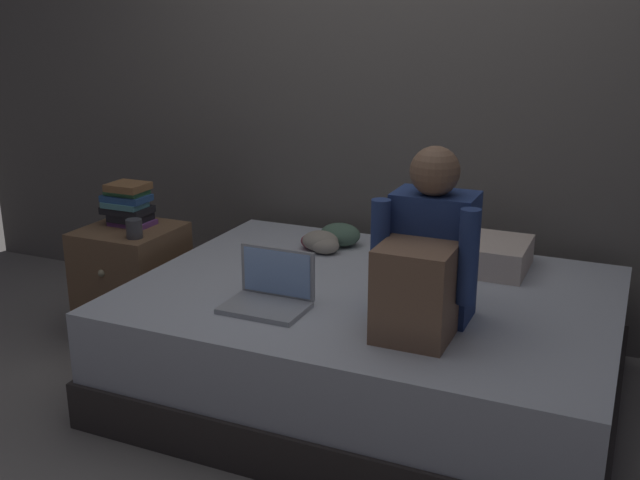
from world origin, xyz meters
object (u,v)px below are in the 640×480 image
at_px(nightstand, 133,283).
at_px(book_stack, 128,204).
at_px(person_sitting, 426,260).
at_px(laptop, 270,293).
at_px(bed, 371,343).
at_px(mug, 134,229).
at_px(pillow, 465,251).
at_px(clothes_pile, 329,239).

relative_size(nightstand, book_stack, 2.42).
relative_size(person_sitting, laptop, 2.05).
distance_m(bed, mug, 1.23).
bearing_deg(book_stack, bed, -5.23).
height_order(bed, nightstand, nightstand).
height_order(nightstand, laptop, laptop).
bearing_deg(pillow, person_sitting, -88.24).
height_order(person_sitting, book_stack, person_sitting).
distance_m(bed, nightstand, 1.30).
bearing_deg(laptop, pillow, 53.99).
height_order(laptop, clothes_pile, laptop).
bearing_deg(person_sitting, pillow, 91.76).
height_order(nightstand, pillow, pillow).
height_order(nightstand, person_sitting, person_sitting).
distance_m(nightstand, laptop, 1.11).
relative_size(bed, laptop, 6.25).
distance_m(bed, book_stack, 1.41).
xyz_separation_m(laptop, mug, (-0.87, 0.30, 0.08)).
distance_m(bed, clothes_pile, 0.64).
xyz_separation_m(bed, person_sitting, (0.30, -0.27, 0.50)).
bearing_deg(mug, pillow, 18.88).
distance_m(laptop, mug, 0.92).
bearing_deg(mug, laptop, -18.98).
xyz_separation_m(bed, nightstand, (-1.30, 0.07, 0.05)).
bearing_deg(nightstand, book_stack, 122.34).
bearing_deg(clothes_pile, nightstand, -159.25).
xyz_separation_m(nightstand, book_stack, (-0.03, 0.05, 0.40)).
xyz_separation_m(person_sitting, mug, (-1.47, 0.22, -0.12)).
relative_size(nightstand, person_sitting, 0.88).
bearing_deg(laptop, book_stack, 155.65).
distance_m(bed, pillow, 0.61).
xyz_separation_m(nightstand, person_sitting, (1.60, -0.34, 0.45)).
bearing_deg(laptop, bed, 49.02).
bearing_deg(pillow, book_stack, -168.46).
bearing_deg(nightstand, person_sitting, -12.11).
bearing_deg(person_sitting, clothes_pile, 134.57).
distance_m(person_sitting, mug, 1.49).
relative_size(bed, nightstand, 3.45).
relative_size(person_sitting, mug, 7.28).
height_order(bed, clothes_pile, clothes_pile).
distance_m(book_stack, clothes_pile, 1.01).
relative_size(nightstand, mug, 6.43).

